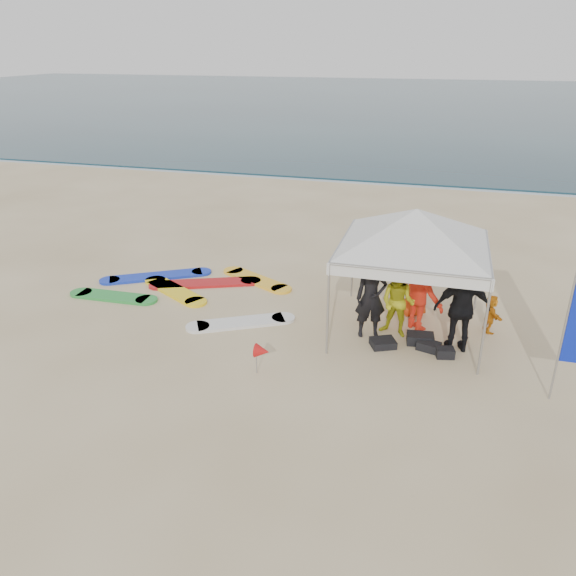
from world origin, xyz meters
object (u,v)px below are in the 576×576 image
(person_orange_b, at_px, (416,284))
(canopy_tent, at_px, (417,209))
(person_black_b, at_px, (462,308))
(person_seated, at_px, (491,314))
(person_black_a, at_px, (371,297))
(person_orange_a, at_px, (421,290))
(person_yellow, at_px, (398,302))
(marker_pennant, at_px, (262,351))
(surfboard_spread, at_px, (190,290))

(person_orange_b, relative_size, canopy_tent, 0.37)
(person_black_b, height_order, person_seated, person_black_b)
(person_seated, bearing_deg, person_black_a, 94.17)
(person_orange_a, xyz_separation_m, person_orange_b, (-0.15, 0.69, -0.16))
(person_yellow, relative_size, person_seated, 1.79)
(person_orange_b, xyz_separation_m, marker_pennant, (-2.62, -3.44, -0.29))
(person_black_b, bearing_deg, person_orange_b, -68.52)
(canopy_tent, bearing_deg, person_black_a, -148.54)
(person_black_a, relative_size, person_orange_b, 1.16)
(person_black_a, distance_m, person_yellow, 0.60)
(person_seated, height_order, surfboard_spread, person_seated)
(marker_pennant, xyz_separation_m, surfboard_spread, (-3.03, 3.26, -0.46))
(person_black_a, xyz_separation_m, marker_pennant, (-1.76, -2.13, -0.42))
(person_black_a, distance_m, person_black_b, 1.87)
(person_yellow, relative_size, canopy_tent, 0.37)
(marker_pennant, bearing_deg, person_seated, 35.14)
(person_yellow, bearing_deg, surfboard_spread, -175.17)
(marker_pennant, bearing_deg, person_orange_a, 44.93)
(person_seated, height_order, canopy_tent, canopy_tent)
(person_orange_a, height_order, canopy_tent, canopy_tent)
(person_black_b, distance_m, marker_pennant, 4.16)
(person_orange_b, bearing_deg, person_yellow, 49.88)
(person_black_a, xyz_separation_m, surfboard_spread, (-4.79, 1.13, -0.88))
(marker_pennant, relative_size, surfboard_spread, 0.12)
(person_orange_b, height_order, marker_pennant, person_orange_b)
(person_black_b, bearing_deg, person_black_a, -17.50)
(canopy_tent, xyz_separation_m, marker_pennant, (-2.53, -2.60, -2.28))
(person_black_a, relative_size, person_seated, 2.09)
(person_orange_b, bearing_deg, canopy_tent, 58.60)
(person_seated, bearing_deg, marker_pennant, 109.84)
(person_orange_b, height_order, surfboard_spread, person_orange_b)
(person_black_b, xyz_separation_m, marker_pennant, (-3.62, -1.98, -0.47))
(person_black_a, bearing_deg, surfboard_spread, 149.39)
(person_seated, bearing_deg, surfboard_spread, 72.85)
(person_black_a, xyz_separation_m, canopy_tent, (0.77, 0.47, 1.86))
(person_black_a, height_order, person_yellow, person_black_a)
(person_yellow, relative_size, surfboard_spread, 0.28)
(person_yellow, distance_m, marker_pennant, 3.28)
(person_black_b, xyz_separation_m, person_orange_b, (-1.01, 1.46, -0.18))
(person_black_b, bearing_deg, person_orange_a, -55.21)
(person_yellow, height_order, surfboard_spread, person_yellow)
(person_black_b, relative_size, marker_pennant, 3.04)
(person_black_a, xyz_separation_m, person_yellow, (0.56, 0.18, -0.13))
(person_black_a, height_order, person_seated, person_black_a)
(person_black_b, xyz_separation_m, canopy_tent, (-1.10, 0.62, 1.81))
(person_yellow, height_order, canopy_tent, canopy_tent)
(person_orange_a, xyz_separation_m, person_seated, (1.53, 0.26, -0.51))
(person_orange_b, xyz_separation_m, person_seated, (1.68, -0.42, -0.35))
(person_orange_b, bearing_deg, person_black_a, 31.64)
(person_black_a, height_order, canopy_tent, canopy_tent)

